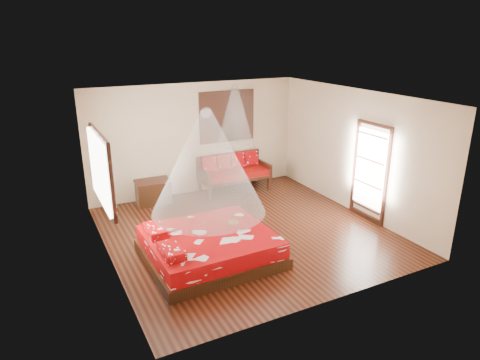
% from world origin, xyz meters
% --- Properties ---
extents(room, '(5.54, 5.54, 2.84)m').
position_xyz_m(room, '(0.00, 0.00, 1.40)').
color(room, black).
rests_on(room, ground).
extents(bed, '(2.30, 2.08, 0.65)m').
position_xyz_m(bed, '(-1.14, -0.70, 0.25)').
color(bed, black).
rests_on(bed, floor).
extents(daybed, '(1.82, 0.81, 0.95)m').
position_xyz_m(daybed, '(0.87, 2.38, 0.52)').
color(daybed, black).
rests_on(daybed, floor).
extents(storage_chest, '(0.87, 0.66, 0.57)m').
position_xyz_m(storage_chest, '(-1.26, 2.45, 0.29)').
color(storage_chest, black).
rests_on(storage_chest, floor).
extents(shutter_panel, '(1.52, 0.06, 1.32)m').
position_xyz_m(shutter_panel, '(0.87, 2.72, 1.90)').
color(shutter_panel, black).
rests_on(shutter_panel, wall_back).
extents(window_left, '(0.10, 1.74, 1.34)m').
position_xyz_m(window_left, '(-2.71, 0.20, 1.70)').
color(window_left, black).
rests_on(window_left, wall_left).
extents(glazed_door, '(0.08, 1.02, 2.16)m').
position_xyz_m(glazed_door, '(2.72, -0.60, 1.07)').
color(glazed_door, black).
rests_on(glazed_door, floor).
extents(wine_tray, '(0.22, 0.22, 0.18)m').
position_xyz_m(wine_tray, '(-0.53, -0.49, 0.55)').
color(wine_tray, brown).
rests_on(wine_tray, bed).
extents(mosquito_net_main, '(2.00, 2.00, 1.80)m').
position_xyz_m(mosquito_net_main, '(-1.12, -0.70, 1.85)').
color(mosquito_net_main, white).
rests_on(mosquito_net_main, ceiling).
extents(mosquito_net_daybed, '(0.94, 0.94, 1.50)m').
position_xyz_m(mosquito_net_daybed, '(0.87, 2.25, 2.00)').
color(mosquito_net_daybed, white).
rests_on(mosquito_net_daybed, ceiling).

